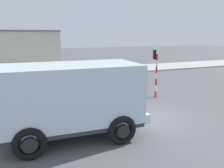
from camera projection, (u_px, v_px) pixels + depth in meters
name	position (u px, v px, depth m)	size (l,w,h in m)	color
ground_plane	(145.00, 116.00, 11.86)	(120.00, 120.00, 0.00)	#56565B
sidewalk_far	(75.00, 72.00, 24.99)	(80.00, 5.00, 0.16)	#ADADA8
truck_foreground	(72.00, 96.00, 9.06)	(5.52, 3.02, 2.90)	silver
cyclist	(134.00, 85.00, 14.86)	(1.72, 0.52, 1.72)	black
traffic_light_pole	(156.00, 65.00, 14.99)	(0.24, 0.43, 3.20)	red
car_red_near	(95.00, 72.00, 20.11)	(4.07, 2.01, 1.60)	red
pedestrian_near_kerb	(113.00, 72.00, 20.13)	(0.34, 0.22, 1.62)	#2D334C
building_mid_block	(26.00, 49.00, 29.36)	(7.26, 8.00, 4.48)	#B2AD9E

